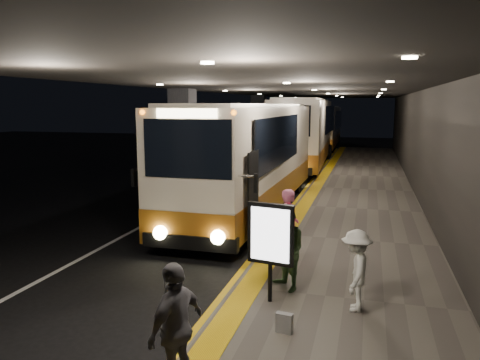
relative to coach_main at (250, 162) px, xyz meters
The scene contains 18 objects.
ground 4.64m from the coach_main, 103.37° to the right, with size 90.00×90.00×0.00m, color black.
lane_line_white 3.42m from the coach_main, 163.27° to the left, with size 0.12×50.00×0.01m, color silver.
kerb_stripe_yellow 2.41m from the coach_main, 31.64° to the left, with size 0.18×50.00×0.01m, color gold.
sidewalk 4.22m from the coach_main, 12.57° to the left, with size 4.50×50.00×0.15m, color #514C44.
tactile_strip 2.62m from the coach_main, 24.26° to the left, with size 0.50×50.00×0.01m, color gold.
terminal_wall 6.19m from the coach_main, ahead, with size 0.10×50.00×6.00m, color black.
support_columns 2.53m from the coach_main, behind, with size 0.80×24.80×4.40m.
canopy 3.29m from the coach_main, 29.03° to the left, with size 9.00×50.00×0.40m, color black.
coach_main is the anchor object (origin of this frame).
coach_second 13.05m from the coach_main, 89.37° to the left, with size 3.19×13.03×4.07m.
coach_third 25.30m from the coach_main, 89.66° to the left, with size 2.51×11.38×3.57m.
passenger_boarding 6.09m from the coach_main, 66.80° to the right, with size 0.64×0.42×1.76m, color #D7648C.
passenger_waiting_green 7.70m from the coach_main, 70.24° to the right, with size 0.83×0.51×1.70m, color #456A3B.
passenger_waiting_white 8.79m from the coach_main, 63.06° to the right, with size 0.96×0.45×1.49m, color silver.
passenger_waiting_grey 11.09m from the coach_main, 80.58° to the right, with size 1.02×0.52×1.73m, color #57565B.
bag_polka 9.58m from the coach_main, 72.24° to the right, with size 0.27×0.12×0.33m, color black.
info_sign 8.23m from the coach_main, 73.02° to the right, with size 0.90×0.28×1.89m.
stanchion_post 5.73m from the coach_main, 71.74° to the right, with size 0.05×0.05×1.06m, color black.
Camera 1 is at (5.09, -11.94, 3.84)m, focal length 35.00 mm.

